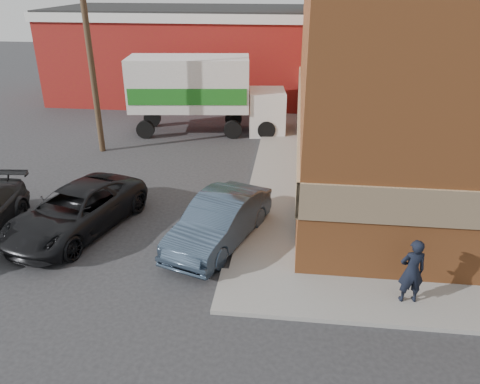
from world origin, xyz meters
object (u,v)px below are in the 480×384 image
(sedan, at_px, (219,221))
(box_truck, at_px, (204,90))
(warehouse, at_px, (184,53))
(man, at_px, (412,271))
(utility_pole, at_px, (89,45))
(suv_a, at_px, (76,211))

(sedan, relative_size, box_truck, 0.57)
(warehouse, bearing_deg, man, -63.74)
(warehouse, height_order, man, warehouse)
(man, bearing_deg, warehouse, -71.90)
(utility_pole, distance_m, sedan, 10.79)
(warehouse, height_order, suv_a, warehouse)
(warehouse, xyz_separation_m, box_truck, (2.74, -7.64, -0.62))
(box_truck, bearing_deg, sedan, -83.68)
(box_truck, bearing_deg, utility_pole, -148.14)
(warehouse, height_order, sedan, warehouse)
(warehouse, distance_m, utility_pole, 11.27)
(man, height_order, suv_a, man)
(suv_a, distance_m, box_truck, 10.92)
(warehouse, height_order, box_truck, warehouse)
(sedan, height_order, suv_a, sedan)
(warehouse, xyz_separation_m, utility_pole, (-1.50, -11.00, 1.93))
(utility_pole, relative_size, man, 5.23)
(man, height_order, sedan, man)
(suv_a, relative_size, box_truck, 0.64)
(box_truck, bearing_deg, suv_a, -107.97)
(utility_pole, xyz_separation_m, box_truck, (4.24, 3.36, -2.55))
(utility_pole, xyz_separation_m, suv_a, (2.09, -7.25, -4.04))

